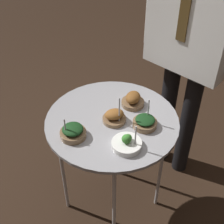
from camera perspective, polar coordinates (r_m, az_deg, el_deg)
The scene contains 8 objects.
ground_plane at distance 2.18m, azimuth 0.00°, elevation -16.51°, with size 8.00×8.00×0.00m, color black.
serving_cart at distance 1.64m, azimuth 0.00°, elevation -2.81°, with size 0.69×0.69×0.76m.
bowl_roast_mid_left at distance 1.58m, azimuth 0.33°, elevation -0.91°, with size 0.12×0.12×0.16m.
bowl_spinach_front_left at distance 1.51m, azimuth -7.17°, elevation -3.65°, with size 0.13×0.13×0.13m.
bowl_roast_back_right at distance 1.68m, azimuth 3.92°, elevation 2.15°, with size 0.12×0.12×0.08m.
bowl_spinach_near_rim at distance 1.56m, azimuth 6.04°, elevation -1.87°, with size 0.12×0.12×0.14m.
bowl_broccoli_mid_right at distance 1.45m, azimuth 2.72°, elevation -5.67°, with size 0.14×0.14×0.14m.
waiter_figure at distance 1.81m, azimuth 14.61°, elevation 14.71°, with size 0.63×0.24×1.71m.
Camera 1 is at (0.82, -0.88, 1.82)m, focal length 50.00 mm.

